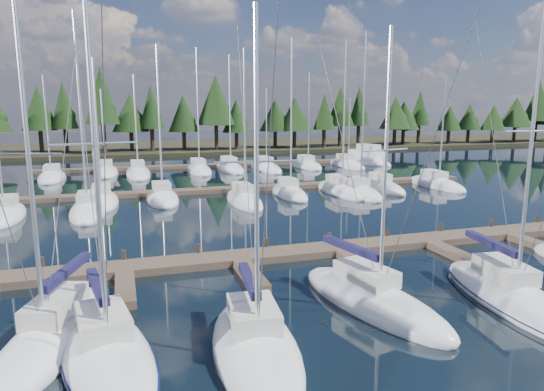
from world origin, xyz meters
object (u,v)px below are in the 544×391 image
object	(u,v)px
front_sailboat_1	(107,354)
front_sailboat_4	(509,296)
front_sailboat_0	(52,338)
motor_yacht_right	(366,160)
front_sailboat_2	(255,347)
front_sailboat_3	(371,300)
main_dock	(341,252)

from	to	relation	value
front_sailboat_1	front_sailboat_4	size ratio (longest dim) A/B	0.98
front_sailboat_0	motor_yacht_right	world-z (taller)	front_sailboat_0
front_sailboat_2	front_sailboat_4	bearing A→B (deg)	5.13
front_sailboat_0	front_sailboat_1	distance (m)	2.63
front_sailboat_0	front_sailboat_4	distance (m)	18.75
front_sailboat_0	front_sailboat_3	size ratio (longest dim) A/B	1.03
front_sailboat_1	front_sailboat_2	distance (m)	5.02
main_dock	front_sailboat_1	bearing A→B (deg)	-146.24
front_sailboat_1	front_sailboat_4	world-z (taller)	front_sailboat_4
front_sailboat_0	motor_yacht_right	size ratio (longest dim) A/B	1.27
front_sailboat_2	front_sailboat_3	distance (m)	6.36
front_sailboat_4	front_sailboat_3	bearing A→B (deg)	166.93
front_sailboat_0	front_sailboat_4	xyz separation A→B (m)	(18.66, -1.78, -0.00)
front_sailboat_4	motor_yacht_right	size ratio (longest dim) A/B	1.37
front_sailboat_1	front_sailboat_2	bearing A→B (deg)	-11.74
front_sailboat_0	front_sailboat_4	bearing A→B (deg)	-5.46
front_sailboat_3	motor_yacht_right	world-z (taller)	front_sailboat_3
front_sailboat_2	front_sailboat_0	bearing A→B (deg)	157.30
front_sailboat_3	main_dock	bearing A→B (deg)	74.91
main_dock	front_sailboat_0	world-z (taller)	front_sailboat_0
motor_yacht_right	main_dock	bearing A→B (deg)	-120.01
front_sailboat_0	motor_yacht_right	bearing A→B (deg)	51.01
main_dock	front_sailboat_2	xyz separation A→B (m)	(-7.77, -9.49, 0.08)
main_dock	front_sailboat_4	distance (m)	9.37
front_sailboat_4	motor_yacht_right	xyz separation A→B (m)	(18.81, 48.08, 0.24)
front_sailboat_3	front_sailboat_4	size ratio (longest dim) A/B	0.90
front_sailboat_1	front_sailboat_2	size ratio (longest dim) A/B	1.09
front_sailboat_0	front_sailboat_2	bearing A→B (deg)	-22.70
main_dock	front_sailboat_4	size ratio (longest dim) A/B	3.23
main_dock	front_sailboat_3	distance (m)	7.29
main_dock	front_sailboat_1	distance (m)	15.25
front_sailboat_3	motor_yacht_right	size ratio (longest dim) A/B	1.23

